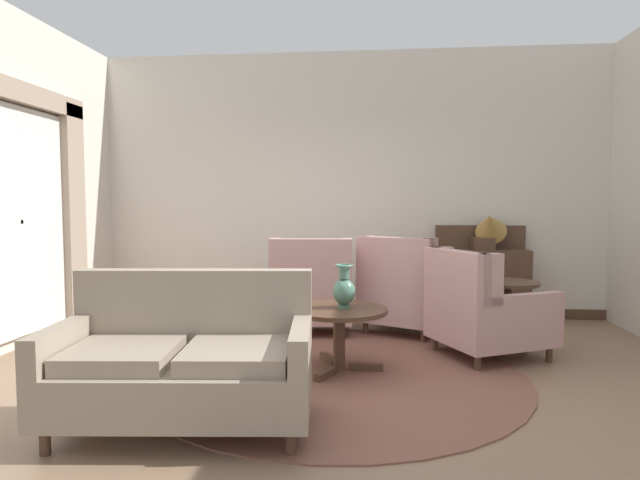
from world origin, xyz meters
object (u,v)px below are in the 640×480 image
(armchair_far_left, at_px, (483,312))
(sideboard, at_px, (482,280))
(settee, at_px, (185,363))
(armchair_back_corner, at_px, (312,292))
(porcelain_vase, at_px, (344,289))
(side_table, at_px, (508,309))
(gramophone, at_px, (489,227))
(armchair_near_sideboard, at_px, (403,293))
(coffee_table, at_px, (339,321))

(armchair_far_left, relative_size, sideboard, 1.04)
(settee, height_order, armchair_back_corner, armchair_back_corner)
(armchair_back_corner, distance_m, sideboard, 2.05)
(porcelain_vase, height_order, side_table, porcelain_vase)
(armchair_back_corner, relative_size, side_table, 1.54)
(sideboard, relative_size, gramophone, 2.06)
(armchair_near_sideboard, height_order, side_table, armchair_near_sideboard)
(settee, xyz_separation_m, sideboard, (2.42, 3.20, 0.09))
(settee, distance_m, side_table, 3.06)
(porcelain_vase, distance_m, settee, 1.53)
(porcelain_vase, distance_m, sideboard, 2.51)
(sideboard, bearing_deg, armchair_back_corner, -158.83)
(settee, relative_size, sideboard, 1.44)
(porcelain_vase, bearing_deg, armchair_far_left, 23.00)
(settee, xyz_separation_m, side_table, (2.40, 1.90, 0.00))
(settee, height_order, sideboard, sideboard)
(coffee_table, bearing_deg, porcelain_vase, 26.76)
(armchair_far_left, height_order, armchair_near_sideboard, armchair_near_sideboard)
(porcelain_vase, height_order, settee, settee)
(coffee_table, bearing_deg, side_table, 25.26)
(settee, height_order, armchair_near_sideboard, armchair_near_sideboard)
(armchair_back_corner, distance_m, armchair_far_left, 1.79)
(armchair_near_sideboard, bearing_deg, armchair_far_left, 155.18)
(armchair_near_sideboard, relative_size, gramophone, 1.94)
(coffee_table, relative_size, porcelain_vase, 2.24)
(armchair_back_corner, bearing_deg, coffee_table, 102.63)
(porcelain_vase, xyz_separation_m, armchair_near_sideboard, (0.55, 1.32, -0.24))
(coffee_table, bearing_deg, settee, -126.70)
(armchair_far_left, xyz_separation_m, gramophone, (0.33, 1.39, 0.71))
(armchair_far_left, relative_size, gramophone, 2.13)
(porcelain_vase, relative_size, side_table, 0.53)
(gramophone, bearing_deg, porcelain_vase, -129.07)
(armchair_far_left, distance_m, sideboard, 1.52)
(armchair_far_left, bearing_deg, armchair_near_sideboard, 13.76)
(armchair_near_sideboard, xyz_separation_m, gramophone, (1.00, 0.59, 0.68))
(settee, relative_size, gramophone, 2.96)
(armchair_back_corner, bearing_deg, gramophone, -165.41)
(armchair_back_corner, relative_size, sideboard, 0.91)
(porcelain_vase, height_order, armchair_near_sideboard, armchair_near_sideboard)
(side_table, height_order, gramophone, gramophone)
(side_table, relative_size, gramophone, 1.22)
(coffee_table, bearing_deg, sideboard, 52.75)
(settee, bearing_deg, side_table, 33.05)
(armchair_far_left, bearing_deg, sideboard, -36.71)
(armchair_back_corner, height_order, armchair_far_left, armchair_back_corner)
(armchair_back_corner, xyz_separation_m, armchair_far_left, (1.63, -0.75, -0.03))
(coffee_table, height_order, settee, settee)
(coffee_table, relative_size, side_table, 1.19)
(coffee_table, distance_m, settee, 1.47)
(settee, distance_m, gramophone, 4.03)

